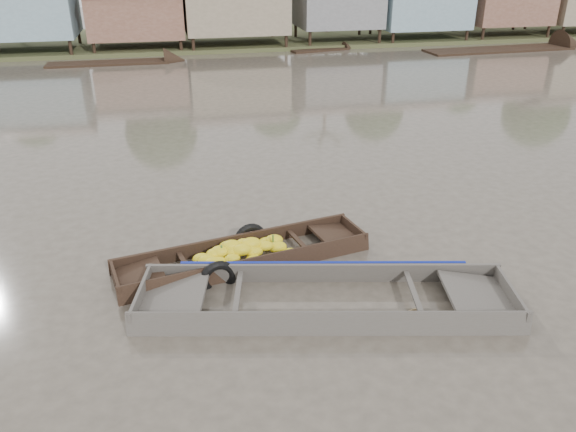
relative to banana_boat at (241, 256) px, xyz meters
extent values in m
plane|color=#494238|center=(1.20, -1.14, -0.15)|extent=(120.00, 120.00, 0.00)
cube|color=#384723|center=(1.20, 31.86, -0.15)|extent=(120.00, 12.00, 0.50)
cube|color=#7898A5|center=(-9.30, 28.36, 2.55)|extent=(6.20, 5.20, 3.20)
cube|color=brown|center=(-2.60, 28.36, 2.05)|extent=(5.80, 4.60, 2.70)
cube|color=#84745B|center=(3.70, 28.36, 2.50)|extent=(6.50, 5.30, 3.30)
cube|color=slate|center=(10.70, 28.36, 2.45)|extent=(5.40, 4.70, 2.90)
cube|color=#7898A5|center=(16.70, 28.36, 2.35)|extent=(6.00, 5.00, 3.10)
cube|color=brown|center=(23.20, 28.36, 2.30)|extent=(5.70, 4.90, 2.80)
cylinder|color=#473323|center=(-10.80, 32.86, 2.30)|extent=(0.28, 0.28, 4.90)
cylinder|color=#473323|center=(23.20, 32.86, 2.12)|extent=(0.28, 0.28, 4.55)
cube|color=black|center=(0.08, 0.03, -0.23)|extent=(5.44, 2.05, 0.08)
cube|color=black|center=(-0.04, 0.60, -0.02)|extent=(5.38, 1.21, 0.51)
cube|color=black|center=(0.19, -0.54, -0.02)|extent=(5.38, 1.21, 0.51)
cube|color=black|center=(2.70, 0.55, -0.02)|extent=(0.29, 1.17, 0.48)
cube|color=black|center=(2.24, 0.46, 0.04)|extent=(1.11, 1.18, 0.19)
cube|color=black|center=(-2.54, -0.50, -0.02)|extent=(0.29, 1.17, 0.48)
cube|color=black|center=(-2.09, -0.41, 0.04)|extent=(1.11, 1.18, 0.19)
cube|color=black|center=(-1.18, -0.22, 0.08)|extent=(0.32, 1.14, 0.05)
cube|color=black|center=(1.33, 0.28, 0.08)|extent=(0.32, 1.14, 0.05)
ellipsoid|color=yellow|center=(-0.54, -0.38, 0.03)|extent=(0.48, 0.38, 0.26)
ellipsoid|color=yellow|center=(-0.69, -0.45, -0.03)|extent=(0.39, 0.30, 0.21)
ellipsoid|color=yellow|center=(0.00, 0.14, 0.18)|extent=(0.46, 0.36, 0.26)
ellipsoid|color=yellow|center=(0.63, 0.41, 0.05)|extent=(0.42, 0.33, 0.23)
ellipsoid|color=yellow|center=(-0.12, 0.18, 0.15)|extent=(0.43, 0.34, 0.24)
ellipsoid|color=yellow|center=(0.80, 0.38, 0.09)|extent=(0.48, 0.37, 0.26)
ellipsoid|color=yellow|center=(1.05, -0.12, 0.02)|extent=(0.41, 0.32, 0.22)
ellipsoid|color=yellow|center=(-0.50, -0.29, 0.08)|extent=(0.43, 0.34, 0.24)
ellipsoid|color=yellow|center=(-0.50, -0.38, 0.02)|extent=(0.47, 0.37, 0.26)
ellipsoid|color=yellow|center=(-0.79, -0.20, -0.01)|extent=(0.38, 0.30, 0.21)
ellipsoid|color=yellow|center=(0.09, 0.12, 0.25)|extent=(0.37, 0.29, 0.21)
ellipsoid|color=yellow|center=(-0.25, 0.25, 0.15)|extent=(0.39, 0.30, 0.21)
ellipsoid|color=yellow|center=(0.02, -0.14, 0.24)|extent=(0.46, 0.36, 0.26)
ellipsoid|color=yellow|center=(-0.18, 0.03, 0.27)|extent=(0.46, 0.36, 0.25)
ellipsoid|color=yellow|center=(-0.59, -0.30, 0.07)|extent=(0.49, 0.38, 0.27)
ellipsoid|color=yellow|center=(0.16, -0.06, 0.18)|extent=(0.44, 0.34, 0.24)
ellipsoid|color=yellow|center=(0.23, -0.27, 0.04)|extent=(0.39, 0.31, 0.22)
ellipsoid|color=yellow|center=(0.28, -0.11, 0.14)|extent=(0.42, 0.33, 0.23)
ellipsoid|color=yellow|center=(-0.54, -0.04, 0.15)|extent=(0.42, 0.33, 0.23)
ellipsoid|color=yellow|center=(0.29, 0.44, 0.07)|extent=(0.41, 0.32, 0.22)
ellipsoid|color=yellow|center=(-0.11, 0.23, 0.11)|extent=(0.40, 0.31, 0.22)
ellipsoid|color=yellow|center=(0.82, 0.03, 0.11)|extent=(0.45, 0.35, 0.25)
ellipsoid|color=yellow|center=(0.43, 0.04, 0.19)|extent=(0.45, 0.35, 0.25)
ellipsoid|color=yellow|center=(-0.71, -0.17, 0.08)|extent=(0.49, 0.38, 0.27)
ellipsoid|color=yellow|center=(-0.82, -0.03, 0.06)|extent=(0.45, 0.35, 0.25)
ellipsoid|color=yellow|center=(-0.16, 0.11, 0.16)|extent=(0.43, 0.34, 0.24)
ellipsoid|color=yellow|center=(0.54, -0.04, 0.21)|extent=(0.38, 0.30, 0.21)
ellipsoid|color=yellow|center=(0.24, 0.03, 0.27)|extent=(0.50, 0.39, 0.27)
ellipsoid|color=yellow|center=(-0.42, -0.02, 0.18)|extent=(0.49, 0.38, 0.27)
ellipsoid|color=yellow|center=(-0.21, -0.29, 0.14)|extent=(0.38, 0.29, 0.21)
ellipsoid|color=yellow|center=(-0.11, -0.09, 0.18)|extent=(0.45, 0.36, 0.25)
ellipsoid|color=yellow|center=(0.25, 0.40, 0.08)|extent=(0.42, 0.33, 0.23)
cylinder|color=#3F6626|center=(-0.40, -0.07, 0.26)|extent=(0.04, 0.04, 0.17)
cylinder|color=#3F6626|center=(0.27, 0.06, 0.26)|extent=(0.04, 0.04, 0.17)
cylinder|color=#3F6626|center=(0.74, 0.16, 0.26)|extent=(0.04, 0.04, 0.17)
torus|color=black|center=(0.33, 0.75, 0.00)|extent=(0.77, 0.32, 0.75)
torus|color=black|center=(-0.55, -0.77, 0.00)|extent=(0.79, 0.32, 0.77)
cube|color=#48433D|center=(1.33, -1.95, -0.23)|extent=(7.04, 2.91, 0.08)
cube|color=#48433D|center=(1.51, -1.13, 0.01)|extent=(6.91, 1.64, 0.56)
cube|color=#48433D|center=(1.15, -2.77, 0.01)|extent=(6.91, 1.64, 0.56)
cube|color=#48433D|center=(4.70, -2.68, 0.01)|extent=(0.42, 1.69, 0.53)
cube|color=#48433D|center=(4.11, -2.55, 0.08)|extent=(1.48, 1.70, 0.23)
cube|color=#48433D|center=(-2.03, -1.22, 0.01)|extent=(0.42, 1.69, 0.53)
cube|color=#48433D|center=(-1.45, -1.35, 0.08)|extent=(1.48, 1.70, 0.23)
cube|color=#48433D|center=(-0.28, -1.60, 0.12)|extent=(0.45, 1.63, 0.05)
cube|color=#48433D|center=(2.94, -2.30, 0.12)|extent=(0.45, 1.63, 0.05)
cube|color=#665E54|center=(1.33, -1.95, -0.19)|extent=(5.41, 2.43, 0.02)
cube|color=navy|center=(1.52, -1.07, 0.23)|extent=(5.58, 1.28, 0.14)
torus|color=olive|center=(2.91, -2.58, -0.17)|extent=(0.39, 0.39, 0.06)
torus|color=olive|center=(2.91, -2.58, -0.13)|extent=(0.32, 0.32, 0.06)
cube|color=black|center=(-4.25, 23.90, -0.20)|extent=(6.83, 1.52, 0.35)
cube|color=black|center=(8.82, 25.59, -0.20)|extent=(3.94, 1.62, 0.35)
cube|color=black|center=(20.20, 23.30, -0.20)|extent=(10.04, 2.67, 0.35)
camera|label=1|loc=(-1.25, -10.37, 5.97)|focal=35.00mm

